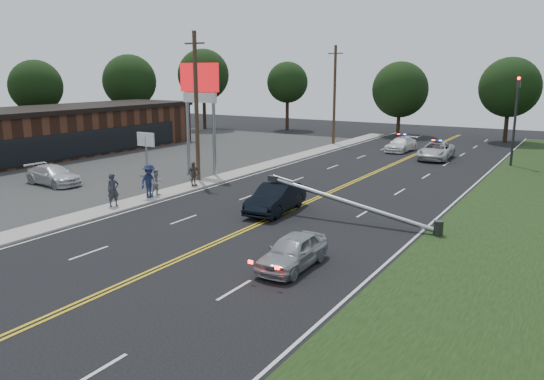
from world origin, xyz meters
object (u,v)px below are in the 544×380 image
Objects in this scene: fallen_streetlight at (359,205)px; waiting_sedan at (293,251)px; bystander_d at (193,174)px; small_sign at (146,143)px; emergency_a at (436,151)px; utility_pole_far at (335,95)px; traffic_signal at (516,113)px; emergency_b at (401,145)px; bystander_c at (149,181)px; utility_pole_mid at (196,107)px; bystander_a at (113,190)px; parked_car at (53,175)px; crashed_sedan at (276,198)px; pylon_sign at (200,92)px; bystander_b at (157,182)px.

fallen_streetlight is 2.44× the size of waiting_sedan.
small_sign is at bearing 87.91° from bystander_d.
utility_pole_far is at bearing 158.07° from emergency_a.
bystander_d is (-16.49, -19.74, -3.29)m from traffic_signal.
bystander_c is (-6.55, -26.71, 0.46)m from emergency_b.
utility_pole_mid reaches higher than bystander_a.
parked_car is 30.67m from emergency_a.
parked_car is (-7.58, -5.88, -4.43)m from utility_pole_mid.
emergency_a is at bearing 94.89° from fallen_streetlight.
small_sign is 0.69× the size of parked_car.
bystander_a is at bearing -115.63° from emergency_a.
traffic_signal is 4.44× the size of bystander_d.
traffic_signal is at bearing 81.10° from waiting_sedan.
waiting_sedan is 0.73× the size of emergency_a.
utility_pole_mid is at bearing -104.93° from emergency_b.
crashed_sedan is at bearing -17.33° from small_sign.
traffic_signal is 22.62m from fallen_streetlight.
utility_pole_mid is at bearing -134.20° from traffic_signal.
pylon_sign reaches higher than crashed_sedan.
traffic_signal is (22.30, 18.00, 1.87)m from small_sign.
utility_pole_far is (1.30, 20.00, -0.91)m from pylon_sign.
small_sign is 1.69× the size of bystander_a.
bystander_a is 0.92× the size of bystander_c.
emergency_b reaches higher than waiting_sedan.
crashed_sedan is 1.04× the size of emergency_b.
bystander_b is at bearing -99.48° from emergency_b.
pylon_sign reaches higher than small_sign.
bystander_b is at bearing -88.03° from utility_pole_far.
parked_car is (-25.08, -23.87, -3.55)m from traffic_signal.
bystander_b is 1.02× the size of bystander_d.
bystander_c is at bearing -44.63° from small_sign.
fallen_streetlight is at bearing -2.59° from crashed_sedan.
bystander_b is at bearing -125.73° from traffic_signal.
small_sign is at bearing -150.26° from pylon_sign.
traffic_signal is 0.70× the size of utility_pole_mid.
small_sign is 18.68m from fallen_streetlight.
parked_car is (-20.97, -1.88, -0.27)m from fallen_streetlight.
small_sign is at bearing -115.63° from emergency_b.
bystander_b reaches higher than waiting_sedan.
bystander_c is (0.90, -27.63, -3.97)m from utility_pole_far.
pylon_sign is 5.04× the size of bystander_d.
emergency_b is at bearing 65.36° from pylon_sign.
emergency_b is at bearing 59.84° from small_sign.
fallen_streetlight is at bearing -22.22° from pylon_sign.
bystander_c is at bearing -171.32° from bystander_b.
bystander_a is at bearing -122.66° from traffic_signal.
traffic_signal is at bearing 79.41° from fallen_streetlight.
pylon_sign is at bearing 137.54° from waiting_sedan.
bystander_c is at bearing -88.13° from utility_pole_far.
bystander_c reaches higher than parked_car.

